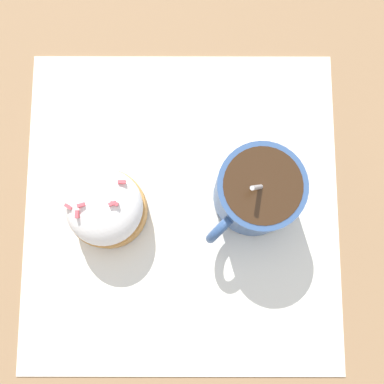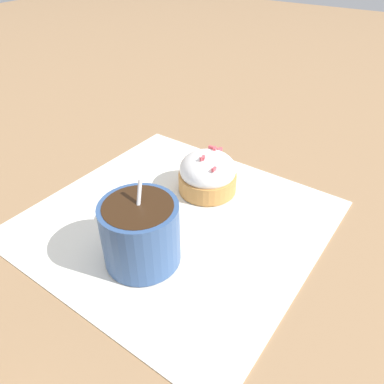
% 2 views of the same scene
% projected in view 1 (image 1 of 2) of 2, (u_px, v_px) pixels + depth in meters
% --- Properties ---
extents(ground_plane, '(3.00, 3.00, 0.00)m').
position_uv_depth(ground_plane, '(182.00, 208.00, 0.46)').
color(ground_plane, '#93704C').
extents(paper_napkin, '(0.33, 0.34, 0.00)m').
position_uv_depth(paper_napkin, '(182.00, 208.00, 0.46)').
color(paper_napkin, white).
rests_on(paper_napkin, ground_plane).
extents(coffee_cup, '(0.09, 0.09, 0.09)m').
position_uv_depth(coffee_cup, '(257.00, 192.00, 0.42)').
color(coffee_cup, '#335184').
rests_on(coffee_cup, paper_napkin).
extents(frosted_pastry, '(0.08, 0.08, 0.06)m').
position_uv_depth(frosted_pastry, '(106.00, 206.00, 0.43)').
color(frosted_pastry, '#C18442').
rests_on(frosted_pastry, paper_napkin).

